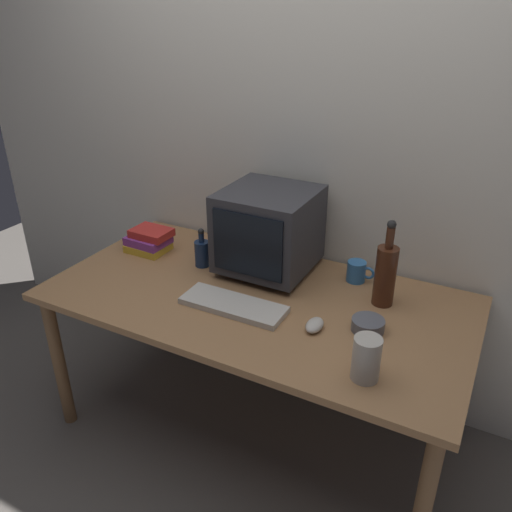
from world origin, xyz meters
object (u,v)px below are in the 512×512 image
(bottle_tall, at_px, (385,273))
(bottle_short, at_px, (202,252))
(crt_monitor, at_px, (269,230))
(book_stack, at_px, (149,240))
(mug, at_px, (357,271))
(cd_spindle, at_px, (368,325))
(keyboard, at_px, (233,305))
(metal_canister, at_px, (366,359))
(computer_mouse, at_px, (315,325))

(bottle_tall, relative_size, bottle_short, 1.96)
(bottle_tall, bearing_deg, crt_monitor, 175.61)
(book_stack, height_order, mug, book_stack)
(crt_monitor, distance_m, cd_spindle, 0.61)
(book_stack, bearing_deg, keyboard, -22.78)
(bottle_short, relative_size, book_stack, 0.89)
(bottle_tall, relative_size, cd_spindle, 2.97)
(keyboard, relative_size, metal_canister, 2.80)
(bottle_tall, height_order, metal_canister, bottle_tall)
(crt_monitor, relative_size, computer_mouse, 3.88)
(computer_mouse, height_order, cd_spindle, cd_spindle)
(book_stack, bearing_deg, bottle_tall, 2.49)
(bottle_tall, xyz_separation_m, bottle_short, (-0.81, -0.06, -0.07))
(metal_canister, bearing_deg, keyboard, 164.09)
(crt_monitor, relative_size, metal_canister, 2.59)
(mug, xyz_separation_m, cd_spindle, (0.15, -0.34, -0.02))
(crt_monitor, distance_m, mug, 0.42)
(cd_spindle, bearing_deg, computer_mouse, -153.75)
(crt_monitor, xyz_separation_m, bottle_short, (-0.28, -0.10, -0.13))
(cd_spindle, bearing_deg, keyboard, -169.22)
(keyboard, height_order, metal_canister, metal_canister)
(keyboard, distance_m, bottle_tall, 0.60)
(keyboard, bearing_deg, metal_canister, -16.36)
(crt_monitor, height_order, book_stack, crt_monitor)
(keyboard, height_order, bottle_tall, bottle_tall)
(bottle_tall, bearing_deg, book_stack, -177.51)
(bottle_short, bearing_deg, mug, 15.78)
(cd_spindle, relative_size, metal_canister, 0.80)
(crt_monitor, height_order, metal_canister, crt_monitor)
(mug, xyz_separation_m, metal_canister, (0.22, -0.60, 0.03))
(book_stack, xyz_separation_m, metal_canister, (1.19, -0.42, 0.02))
(keyboard, relative_size, cd_spindle, 3.50)
(bottle_short, distance_m, metal_canister, 0.97)
(keyboard, relative_size, mug, 3.50)
(computer_mouse, relative_size, mug, 0.83)
(cd_spindle, height_order, metal_canister, metal_canister)
(crt_monitor, bearing_deg, computer_mouse, -43.12)
(bottle_short, xyz_separation_m, metal_canister, (0.88, -0.41, 0.01))
(cd_spindle, bearing_deg, bottle_tall, 91.24)
(keyboard, relative_size, bottle_short, 2.32)
(crt_monitor, distance_m, book_stack, 0.61)
(keyboard, bearing_deg, book_stack, 156.77)
(book_stack, relative_size, mug, 1.70)
(keyboard, bearing_deg, cd_spindle, 10.33)
(cd_spindle, bearing_deg, crt_monitor, 154.86)
(keyboard, distance_m, computer_mouse, 0.34)
(bottle_tall, height_order, cd_spindle, bottle_tall)
(bottle_short, bearing_deg, crt_monitor, 19.60)
(cd_spindle, bearing_deg, book_stack, 171.87)
(bottle_tall, xyz_separation_m, metal_canister, (0.07, -0.47, -0.06))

